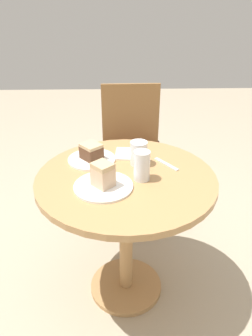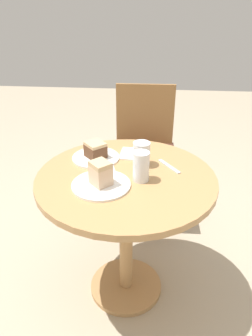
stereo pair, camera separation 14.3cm
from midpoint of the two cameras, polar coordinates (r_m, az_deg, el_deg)
The scene contains 12 objects.
ground_plane at distance 1.90m, azimuth 2.29°, elevation -20.08°, with size 8.00×8.00×0.00m, color tan.
table at distance 1.53m, azimuth 2.69°, elevation -6.24°, with size 0.80×0.80×0.70m.
chair at distance 2.19m, azimuth 5.01°, elevation 3.06°, with size 0.42×0.41×0.89m.
plate_near at distance 1.59m, azimuth -2.73°, elevation 1.76°, with size 0.23×0.23×0.01m.
plate_far at distance 1.37m, azimuth -1.40°, elevation -3.03°, with size 0.25×0.25×0.01m.
cake_slice_near at distance 1.57m, azimuth -2.77°, elevation 3.13°, with size 0.12×0.12×0.08m.
cake_slice_far at distance 1.34m, azimuth -1.43°, elevation -1.01°, with size 0.11×0.11×0.10m.
glass_lemonade at distance 1.39m, azimuth 5.58°, elevation -0.03°, with size 0.07×0.07×0.13m.
glass_water at distance 1.52m, azimuth 5.40°, elevation 2.24°, with size 0.08×0.08×0.11m.
napkin_stack at distance 1.63m, azimuth 3.88°, elevation 2.37°, with size 0.15×0.15×0.01m.
fork at distance 1.50m, azimuth 0.37°, elevation -0.23°, with size 0.06×0.16×0.00m.
spoon at distance 1.54m, azimuth 10.18°, elevation 0.22°, with size 0.10×0.13×0.00m.
Camera 2 is at (0.11, -1.25, 1.43)m, focal length 35.00 mm.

